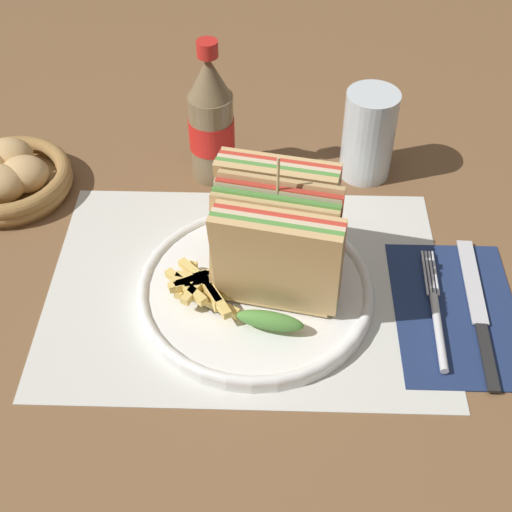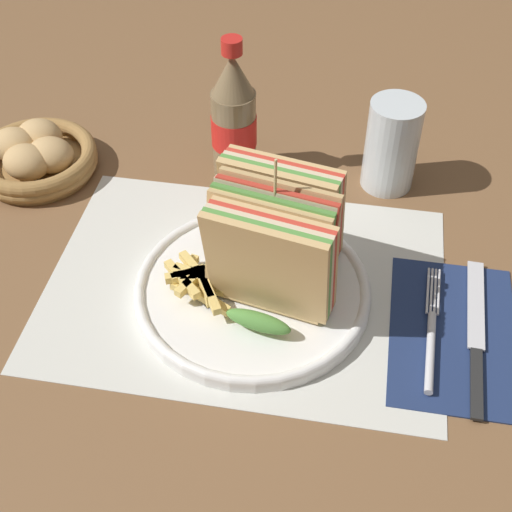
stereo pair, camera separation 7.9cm
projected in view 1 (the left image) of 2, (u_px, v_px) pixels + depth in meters
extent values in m
plane|color=brown|center=(263.00, 296.00, 0.80)|extent=(4.00, 4.00, 0.00)
cube|color=silver|center=(246.00, 286.00, 0.81)|extent=(0.45, 0.33, 0.00)
cylinder|color=white|center=(255.00, 289.00, 0.80)|extent=(0.26, 0.26, 0.01)
torus|color=white|center=(255.00, 285.00, 0.79)|extent=(0.26, 0.26, 0.01)
cube|color=tan|center=(275.00, 269.00, 0.71)|extent=(0.13, 0.05, 0.13)
cube|color=#518E3D|center=(277.00, 264.00, 0.72)|extent=(0.13, 0.05, 0.13)
cube|color=beige|center=(278.00, 260.00, 0.72)|extent=(0.13, 0.05, 0.13)
cube|color=red|center=(280.00, 256.00, 0.73)|extent=(0.13, 0.05, 0.13)
cube|color=tan|center=(281.00, 251.00, 0.74)|extent=(0.13, 0.05, 0.13)
ellipsoid|color=#518E3D|center=(270.00, 321.00, 0.74)|extent=(0.07, 0.03, 0.02)
cube|color=tan|center=(271.00, 257.00, 0.73)|extent=(0.13, 0.05, 0.13)
cube|color=#518E3D|center=(273.00, 251.00, 0.74)|extent=(0.13, 0.05, 0.13)
cube|color=beige|center=(274.00, 245.00, 0.74)|extent=(0.13, 0.05, 0.13)
cube|color=red|center=(276.00, 239.00, 0.74)|extent=(0.13, 0.05, 0.13)
cube|color=tan|center=(277.00, 233.00, 0.75)|extent=(0.13, 0.05, 0.13)
ellipsoid|color=#518E3D|center=(270.00, 290.00, 0.77)|extent=(0.07, 0.03, 0.02)
cube|color=tan|center=(276.00, 212.00, 0.77)|extent=(0.13, 0.05, 0.13)
cube|color=#518E3D|center=(277.00, 208.00, 0.78)|extent=(0.13, 0.05, 0.13)
cube|color=beige|center=(279.00, 205.00, 0.78)|extent=(0.13, 0.05, 0.13)
cube|color=red|center=(280.00, 201.00, 0.79)|extent=(0.13, 0.05, 0.13)
cube|color=tan|center=(281.00, 198.00, 0.80)|extent=(0.13, 0.05, 0.13)
ellipsoid|color=#518E3D|center=(271.00, 262.00, 0.80)|extent=(0.07, 0.03, 0.02)
cylinder|color=tan|center=(277.00, 224.00, 0.73)|extent=(0.00, 0.00, 0.17)
cube|color=#E5C166|center=(219.00, 276.00, 0.79)|extent=(0.06, 0.04, 0.01)
cube|color=#E5C166|center=(202.00, 291.00, 0.77)|extent=(0.06, 0.02, 0.01)
cube|color=#E5C166|center=(211.00, 303.00, 0.76)|extent=(0.06, 0.04, 0.01)
cube|color=#E5C166|center=(206.00, 293.00, 0.77)|extent=(0.04, 0.05, 0.01)
cube|color=#E5C166|center=(186.00, 282.00, 0.78)|extent=(0.02, 0.05, 0.01)
cube|color=#E5C166|center=(220.00, 268.00, 0.79)|extent=(0.02, 0.05, 0.01)
cube|color=#E5C166|center=(218.00, 300.00, 0.75)|extent=(0.03, 0.05, 0.01)
cube|color=#E5C166|center=(198.00, 279.00, 0.77)|extent=(0.05, 0.04, 0.01)
cube|color=#E5C166|center=(196.00, 287.00, 0.77)|extent=(0.03, 0.05, 0.01)
cube|color=#E5C166|center=(186.00, 287.00, 0.77)|extent=(0.05, 0.05, 0.01)
cube|color=#E5C166|center=(192.00, 282.00, 0.77)|extent=(0.05, 0.03, 0.01)
cube|color=#E5C166|center=(209.00, 289.00, 0.76)|extent=(0.03, 0.05, 0.01)
cube|color=#E5C166|center=(207.00, 283.00, 0.77)|extent=(0.05, 0.02, 0.01)
cube|color=#E5C166|center=(208.00, 282.00, 0.77)|extent=(0.07, 0.03, 0.01)
cube|color=#E5C166|center=(196.00, 276.00, 0.78)|extent=(0.04, 0.04, 0.01)
cube|color=navy|center=(456.00, 311.00, 0.78)|extent=(0.13, 0.21, 0.00)
cylinder|color=silver|center=(439.00, 331.00, 0.75)|extent=(0.01, 0.10, 0.01)
cylinder|color=silver|center=(425.00, 272.00, 0.82)|extent=(0.01, 0.07, 0.00)
cylinder|color=silver|center=(428.00, 273.00, 0.82)|extent=(0.01, 0.07, 0.00)
cylinder|color=silver|center=(432.00, 273.00, 0.82)|extent=(0.01, 0.07, 0.00)
cylinder|color=silver|center=(435.00, 273.00, 0.82)|extent=(0.01, 0.07, 0.00)
cube|color=black|center=(487.00, 357.00, 0.73)|extent=(0.02, 0.09, 0.00)
cube|color=silver|center=(472.00, 281.00, 0.81)|extent=(0.02, 0.13, 0.00)
cylinder|color=#7A6647|center=(212.00, 137.00, 0.92)|extent=(0.06, 0.06, 0.12)
cylinder|color=red|center=(212.00, 133.00, 0.91)|extent=(0.06, 0.06, 0.04)
cone|color=#7A6647|center=(209.00, 77.00, 0.85)|extent=(0.05, 0.05, 0.05)
cylinder|color=red|center=(207.00, 49.00, 0.83)|extent=(0.03, 0.03, 0.02)
cylinder|color=silver|center=(369.00, 135.00, 0.92)|extent=(0.07, 0.07, 0.12)
cylinder|color=olive|center=(11.00, 187.00, 0.93)|extent=(0.15, 0.15, 0.01)
torus|color=olive|center=(10.00, 183.00, 0.92)|extent=(0.16, 0.16, 0.02)
torus|color=olive|center=(8.00, 176.00, 0.91)|extent=(0.16, 0.16, 0.02)
ellipsoid|color=tan|center=(25.00, 174.00, 0.90)|extent=(0.06, 0.05, 0.05)
ellipsoid|color=tan|center=(10.00, 156.00, 0.93)|extent=(0.06, 0.05, 0.05)
ellipsoid|color=tan|center=(1.00, 184.00, 0.89)|extent=(0.06, 0.05, 0.05)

